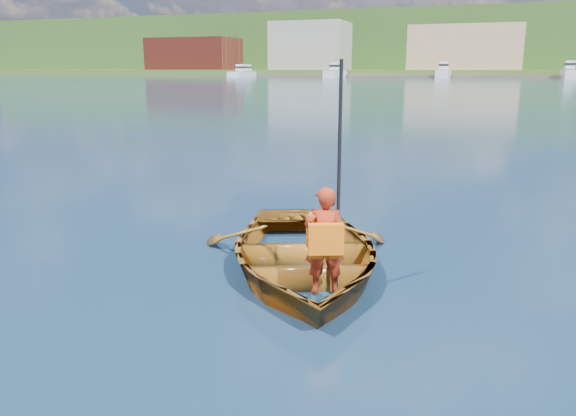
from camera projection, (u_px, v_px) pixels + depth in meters
ground at (279, 300)px, 5.71m from camera, size 600.00×600.00×0.00m
rowboat at (302, 253)px, 6.48m from camera, size 3.65×4.21×0.73m
child_paddler at (325, 239)px, 5.50m from camera, size 0.46×0.44×2.28m
shoreline at (486, 48)px, 220.09m from camera, size 400.00×140.00×22.00m
dock at (479, 77)px, 141.38m from camera, size 159.94×13.93×0.80m
waterfront_buildings at (455, 49)px, 157.54m from camera, size 202.00×16.00×14.00m
marina_yachts at (484, 73)px, 136.50m from camera, size 143.40×12.53×4.39m
hillside_trees at (535, 24)px, 218.75m from camera, size 243.58×69.74×22.11m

